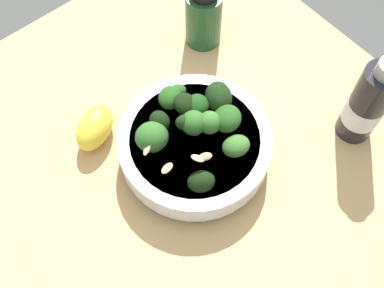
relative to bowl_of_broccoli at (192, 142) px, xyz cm
name	(u,v)px	position (x,y,z in cm)	size (l,w,h in cm)	color
ground_plane	(180,145)	(-3.02, 0.19, -5.71)	(68.14, 68.14, 3.78)	tan
bowl_of_broccoli	(192,142)	(0.00, 0.00, 0.00)	(21.43, 21.43, 9.36)	white
lemon_wedge	(95,127)	(-11.45, -8.85, -1.29)	(7.69, 4.52, 5.07)	yellow
bottle_tall	(204,16)	(-15.56, 15.41, 1.49)	(5.84, 5.84, 11.21)	#194723
bottle_short	(367,105)	(12.32, 21.23, 3.04)	(5.29, 5.29, 15.89)	black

